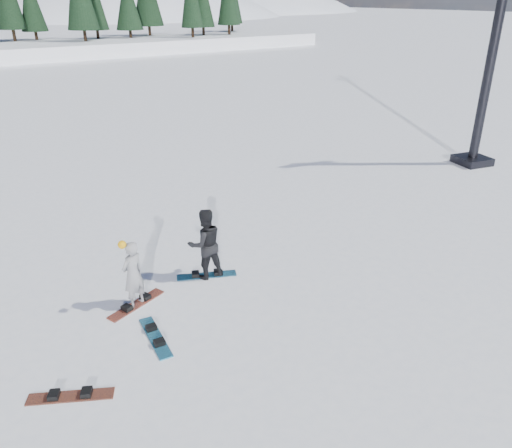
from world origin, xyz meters
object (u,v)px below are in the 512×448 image
at_px(lift_tower, 487,82).
at_px(snowboard_loose_a, 155,337).
at_px(snowboard_loose_b, 71,396).
at_px(snowboarder_woman, 133,274).
at_px(snowboarder_man, 205,244).

height_order(lift_tower, snowboard_loose_a, lift_tower).
bearing_deg(snowboard_loose_b, snowboarder_woman, 72.89).
bearing_deg(snowboard_loose_a, lift_tower, -71.21).
xyz_separation_m(lift_tower, snowboard_loose_b, (-17.83, -3.93, -3.36)).
relative_size(snowboarder_woman, snowboarder_man, 0.96).
distance_m(lift_tower, snowboard_loose_b, 18.56).
xyz_separation_m(snowboarder_woman, snowboard_loose_a, (-0.15, -1.36, -0.81)).
bearing_deg(snowboarder_woman, snowboard_loose_a, 60.55).
height_order(snowboard_loose_b, snowboard_loose_a, same).
relative_size(snowboarder_woman, snowboard_loose_b, 1.17).
relative_size(lift_tower, snowboarder_woman, 4.71).
distance_m(snowboarder_woman, snowboard_loose_a, 1.59).
bearing_deg(snowboard_loose_b, snowboarder_man, 57.54).
bearing_deg(snowboard_loose_a, snowboarder_woman, 1.13).
bearing_deg(snowboarder_woman, snowboard_loose_b, 21.29).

